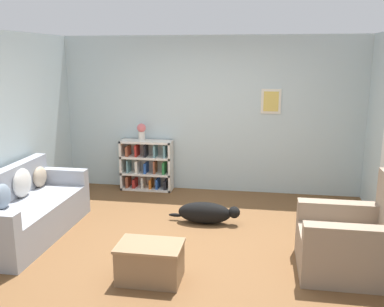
{
  "coord_description": "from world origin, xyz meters",
  "views": [
    {
      "loc": [
        0.88,
        -4.86,
        2.28
      ],
      "look_at": [
        0.0,
        0.4,
        1.05
      ],
      "focal_mm": 40.0,
      "sensor_mm": 36.0,
      "label": 1
    }
  ],
  "objects_px": {
    "bookshelf": "(147,166)",
    "dog": "(206,213)",
    "couch": "(25,212)",
    "vase": "(142,131)",
    "recliner_chair": "(356,241)",
    "coffee_table": "(150,261)"
  },
  "relations": [
    {
      "from": "bookshelf",
      "to": "dog",
      "type": "height_order",
      "value": "bookshelf"
    },
    {
      "from": "bookshelf",
      "to": "couch",
      "type": "bearing_deg",
      "value": -115.04
    },
    {
      "from": "couch",
      "to": "vase",
      "type": "bearing_deg",
      "value": 66.41
    },
    {
      "from": "recliner_chair",
      "to": "vase",
      "type": "height_order",
      "value": "vase"
    },
    {
      "from": "recliner_chair",
      "to": "vase",
      "type": "xyz_separation_m",
      "value": [
        -3.05,
        2.46,
        0.67
      ]
    },
    {
      "from": "coffee_table",
      "to": "dog",
      "type": "distance_m",
      "value": 1.66
    },
    {
      "from": "couch",
      "to": "coffee_table",
      "type": "distance_m",
      "value": 2.05
    },
    {
      "from": "couch",
      "to": "recliner_chair",
      "type": "xyz_separation_m",
      "value": [
        3.99,
        -0.3,
        0.03
      ]
    },
    {
      "from": "coffee_table",
      "to": "bookshelf",
      "type": "bearing_deg",
      "value": 105.89
    },
    {
      "from": "bookshelf",
      "to": "recliner_chair",
      "type": "bearing_deg",
      "value": -39.8
    },
    {
      "from": "bookshelf",
      "to": "vase",
      "type": "xyz_separation_m",
      "value": [
        -0.07,
        -0.02,
        0.61
      ]
    },
    {
      "from": "couch",
      "to": "dog",
      "type": "relative_size",
      "value": 1.93
    },
    {
      "from": "couch",
      "to": "bookshelf",
      "type": "height_order",
      "value": "bookshelf"
    },
    {
      "from": "recliner_chair",
      "to": "coffee_table",
      "type": "xyz_separation_m",
      "value": [
        -2.12,
        -0.52,
        -0.14
      ]
    },
    {
      "from": "dog",
      "to": "coffee_table",
      "type": "bearing_deg",
      "value": -102.83
    },
    {
      "from": "recliner_chair",
      "to": "coffee_table",
      "type": "distance_m",
      "value": 2.19
    },
    {
      "from": "couch",
      "to": "recliner_chair",
      "type": "distance_m",
      "value": 4.0
    },
    {
      "from": "vase",
      "to": "bookshelf",
      "type": "bearing_deg",
      "value": 13.29
    },
    {
      "from": "bookshelf",
      "to": "dog",
      "type": "distance_m",
      "value": 1.86
    },
    {
      "from": "recliner_chair",
      "to": "couch",
      "type": "bearing_deg",
      "value": 175.68
    },
    {
      "from": "bookshelf",
      "to": "dog",
      "type": "xyz_separation_m",
      "value": [
        1.22,
        -1.38,
        -0.26
      ]
    },
    {
      "from": "couch",
      "to": "bookshelf",
      "type": "relative_size",
      "value": 2.2
    }
  ]
}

